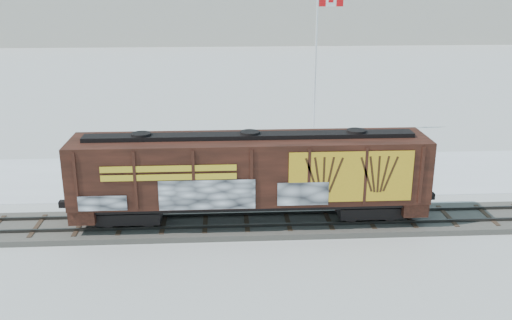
{
  "coord_description": "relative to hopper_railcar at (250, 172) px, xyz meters",
  "views": [
    {
      "loc": [
        -5.03,
        -25.48,
        11.62
      ],
      "look_at": [
        -3.36,
        3.0,
        2.42
      ],
      "focal_mm": 40.0,
      "sensor_mm": 36.0,
      "label": 1
    }
  ],
  "objects": [
    {
      "name": "parking_strip",
      "position": [
        3.82,
        7.51,
        -2.79
      ],
      "size": [
        40.0,
        8.0,
        0.03
      ],
      "primitive_type": "cube",
      "color": "white",
      "rests_on": "ground"
    },
    {
      "name": "ground",
      "position": [
        3.82,
        0.01,
        -2.8
      ],
      "size": [
        500.0,
        500.0,
        0.0
      ],
      "primitive_type": "plane",
      "color": "white",
      "rests_on": "ground"
    },
    {
      "name": "rail_track",
      "position": [
        3.82,
        0.01,
        -2.65
      ],
      "size": [
        50.0,
        3.4,
        0.43
      ],
      "color": "#59544C",
      "rests_on": "ground"
    },
    {
      "name": "hopper_railcar",
      "position": [
        0.0,
        0.0,
        0.0
      ],
      "size": [
        16.67,
        3.06,
        4.25
      ],
      "color": "black",
      "rests_on": "rail_track"
    },
    {
      "name": "flagpole",
      "position": [
        5.7,
        15.95,
        1.14
      ],
      "size": [
        2.3,
        0.9,
        10.8
      ],
      "color": "silver",
      "rests_on": "ground"
    },
    {
      "name": "car_dark",
      "position": [
        7.39,
        5.89,
        -2.0
      ],
      "size": [
        5.69,
        3.66,
        1.53
      ],
      "primitive_type": "imported",
      "rotation": [
        0.0,
        0.0,
        1.26
      ],
      "color": "#202328",
      "rests_on": "parking_strip"
    },
    {
      "name": "car_silver",
      "position": [
        -7.47,
        7.1,
        -2.09
      ],
      "size": [
        4.23,
        2.45,
        1.35
      ],
      "primitive_type": "imported",
      "rotation": [
        0.0,
        0.0,
        1.8
      ],
      "color": "#A0A2A7",
      "rests_on": "parking_strip"
    },
    {
      "name": "car_white",
      "position": [
        4.51,
        6.01,
        -2.08
      ],
      "size": [
        4.42,
        3.09,
        1.38
      ],
      "primitive_type": "imported",
      "rotation": [
        0.0,
        0.0,
        2.0
      ],
      "color": "silver",
      "rests_on": "parking_strip"
    }
  ]
}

